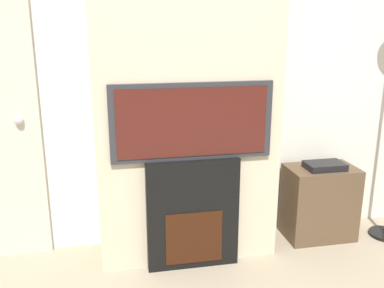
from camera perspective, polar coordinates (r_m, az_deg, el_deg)
name	(u,v)px	position (r m, az deg, el deg)	size (l,w,h in m)	color
wall_back	(180,63)	(3.11, -1.60, 10.68)	(6.00, 0.06, 2.70)	silver
chimney_breast	(186,67)	(2.88, -0.80, 10.29)	(1.23, 0.40, 2.70)	beige
fireplace	(192,213)	(2.95, 0.00, -9.18)	(0.62, 0.15, 0.77)	black
television	(192,121)	(2.74, 0.01, 3.02)	(1.05, 0.07, 0.50)	#2D2D33
media_stand	(319,201)	(3.49, 16.62, -7.34)	(0.52, 0.33, 0.62)	brown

